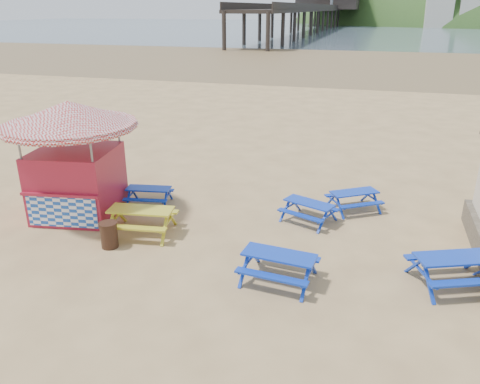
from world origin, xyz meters
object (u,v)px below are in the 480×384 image
(picnic_table_blue_a, at_px, (149,196))
(ice_cream_kiosk, at_px, (73,145))
(picnic_table_yellow, at_px, (142,221))
(litter_bin, at_px, (109,235))
(picnic_table_blue_b, at_px, (309,212))

(picnic_table_blue_a, xyz_separation_m, ice_cream_kiosk, (-1.89, -1.38, 2.12))
(picnic_table_blue_a, relative_size, picnic_table_yellow, 0.80)
(picnic_table_blue_a, distance_m, litter_bin, 3.25)
(picnic_table_blue_a, xyz_separation_m, picnic_table_yellow, (0.83, -2.14, 0.09))
(picnic_table_blue_a, height_order, ice_cream_kiosk, ice_cream_kiosk)
(litter_bin, bearing_deg, ice_cream_kiosk, 140.04)
(ice_cream_kiosk, bearing_deg, picnic_table_blue_a, 26.59)
(ice_cream_kiosk, height_order, litter_bin, ice_cream_kiosk)
(ice_cream_kiosk, bearing_deg, picnic_table_yellow, -25.31)
(picnic_table_blue_a, bearing_deg, picnic_table_blue_b, -7.78)
(ice_cream_kiosk, relative_size, litter_bin, 6.37)
(picnic_table_yellow, relative_size, litter_bin, 2.78)
(picnic_table_blue_a, xyz_separation_m, litter_bin, (0.33, -3.23, 0.07))
(ice_cream_kiosk, distance_m, litter_bin, 3.54)
(litter_bin, bearing_deg, picnic_table_blue_b, 32.73)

